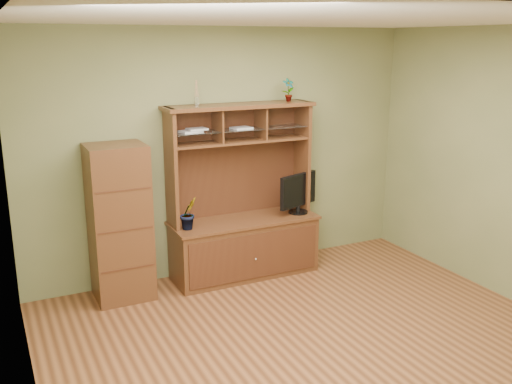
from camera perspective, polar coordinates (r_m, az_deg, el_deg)
room at (r=4.60m, az=6.67°, el=-0.27°), size 4.54×4.04×2.74m
media_hutch at (r=6.34m, az=-1.28°, el=-3.75°), size 1.66×0.61×1.90m
monitor at (r=6.45m, az=4.26°, el=-0.05°), size 0.55×0.25×0.45m
orchid_plant at (r=5.94m, az=-6.75°, el=-2.12°), size 0.23×0.20×0.34m
top_plant at (r=6.37m, az=3.25°, el=10.17°), size 0.13×0.09×0.25m
reed_diffuser at (r=5.92m, az=-5.96°, el=9.53°), size 0.05×0.05×0.26m
magazines at (r=6.01m, az=-4.69°, el=6.24°), size 0.81×0.20×0.04m
side_cabinet at (r=5.85m, az=-13.48°, el=-3.02°), size 0.56×0.51×1.58m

